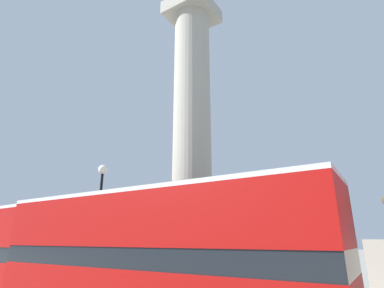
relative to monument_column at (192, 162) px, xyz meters
The scene contains 3 objects.
monument_column is the anchor object (origin of this frame).
bus_c 7.91m from the monument_column, 68.47° to the right, with size 11.02×2.93×4.33m.
street_lamp 5.54m from the monument_column, 144.04° to the right, with size 0.49×0.49×6.75m.
Camera 1 is at (8.69, -13.27, 2.92)m, focal length 28.00 mm.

